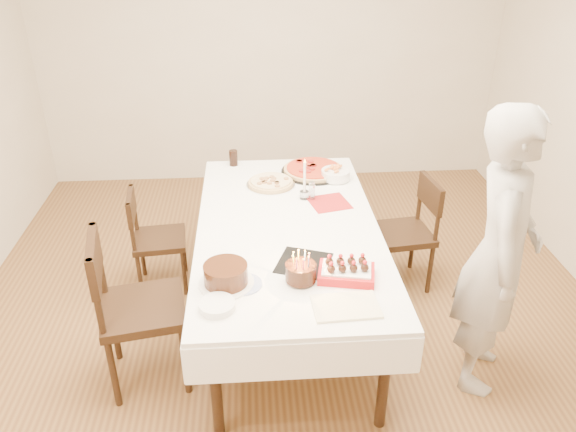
{
  "coord_description": "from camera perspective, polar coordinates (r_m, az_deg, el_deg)",
  "views": [
    {
      "loc": [
        -0.22,
        -3.0,
        2.5
      ],
      "look_at": [
        -0.0,
        0.07,
        0.82
      ],
      "focal_mm": 35.0,
      "sensor_mm": 36.0,
      "label": 1
    }
  ],
  "objects": [
    {
      "name": "floor",
      "position": [
        3.91,
        0.08,
        -11.12
      ],
      "size": [
        5.0,
        5.0,
        0.0
      ],
      "primitive_type": "plane",
      "color": "brown",
      "rests_on": "ground"
    },
    {
      "name": "wall_back",
      "position": [
        5.63,
        -1.82,
        16.78
      ],
      "size": [
        4.5,
        0.04,
        2.7
      ],
      "primitive_type": "cube",
      "color": "beige",
      "rests_on": "floor"
    },
    {
      "name": "dining_table",
      "position": [
        3.75,
        -0.0,
        -5.96
      ],
      "size": [
        1.74,
        2.39,
        0.75
      ],
      "primitive_type": "cube",
      "rotation": [
        0.0,
        0.0,
        -0.31
      ],
      "color": "white",
      "rests_on": "floor"
    },
    {
      "name": "chair_right_savory",
      "position": [
        4.19,
        11.56,
        -1.79
      ],
      "size": [
        0.48,
        0.48,
        0.85
      ],
      "primitive_type": null,
      "rotation": [
        0.0,
        0.0,
        0.12
      ],
      "color": "black",
      "rests_on": "floor"
    },
    {
      "name": "chair_left_savory",
      "position": [
        4.19,
        -12.9,
        -2.36
      ],
      "size": [
        0.44,
        0.44,
        0.79
      ],
      "primitive_type": null,
      "rotation": [
        0.0,
        0.0,
        3.25
      ],
      "color": "black",
      "rests_on": "floor"
    },
    {
      "name": "chair_left_dessert",
      "position": [
        3.36,
        -14.51,
        -9.11
      ],
      "size": [
        0.59,
        0.59,
        0.99
      ],
      "primitive_type": null,
      "rotation": [
        0.0,
        0.0,
        3.32
      ],
      "color": "black",
      "rests_on": "floor"
    },
    {
      "name": "person",
      "position": [
        3.28,
        20.64,
        -3.65
      ],
      "size": [
        0.61,
        0.73,
        1.7
      ],
      "primitive_type": "imported",
      "rotation": [
        0.0,
        0.0,
        1.18
      ],
      "color": "beige",
      "rests_on": "floor"
    },
    {
      "name": "pizza_white",
      "position": [
        4.06,
        -1.77,
        3.39
      ],
      "size": [
        0.43,
        0.43,
        0.04
      ],
      "primitive_type": "cylinder",
      "rotation": [
        0.0,
        0.0,
        0.24
      ],
      "color": "beige",
      "rests_on": "dining_table"
    },
    {
      "name": "pizza_pepperoni",
      "position": [
        4.27,
        2.58,
        4.72
      ],
      "size": [
        0.64,
        0.64,
        0.04
      ],
      "primitive_type": "cylinder",
      "rotation": [
        0.0,
        0.0,
        0.41
      ],
      "color": "red",
      "rests_on": "dining_table"
    },
    {
      "name": "red_placemat",
      "position": [
        3.83,
        4.21,
        1.32
      ],
      "size": [
        0.31,
        0.31,
        0.01
      ],
      "primitive_type": "cube",
      "rotation": [
        0.0,
        0.0,
        0.24
      ],
      "color": "#B21E1E",
      "rests_on": "dining_table"
    },
    {
      "name": "pasta_bowl",
      "position": [
        4.16,
        4.85,
        4.23
      ],
      "size": [
        0.27,
        0.27,
        0.07
      ],
      "primitive_type": "cylinder",
      "rotation": [
        0.0,
        0.0,
        -0.36
      ],
      "color": "white",
      "rests_on": "dining_table"
    },
    {
      "name": "taper_candle",
      "position": [
        3.82,
        1.69,
        3.78
      ],
      "size": [
        0.08,
        0.08,
        0.3
      ],
      "primitive_type": "cylinder",
      "rotation": [
        0.0,
        0.0,
        0.43
      ],
      "color": "white",
      "rests_on": "dining_table"
    },
    {
      "name": "shaker_pair",
      "position": [
        3.85,
        2.48,
        2.44
      ],
      "size": [
        0.12,
        0.12,
        0.11
      ],
      "primitive_type": null,
      "rotation": [
        0.0,
        0.0,
        -0.29
      ],
      "color": "white",
      "rests_on": "dining_table"
    },
    {
      "name": "cola_glass",
      "position": [
        4.4,
        -5.57,
        5.89
      ],
      "size": [
        0.09,
        0.09,
        0.12
      ],
      "primitive_type": "cylinder",
      "rotation": [
        0.0,
        0.0,
        -0.42
      ],
      "color": "black",
      "rests_on": "dining_table"
    },
    {
      "name": "layer_cake",
      "position": [
        2.99,
        -6.34,
        -5.96
      ],
      "size": [
        0.33,
        0.33,
        0.12
      ],
      "primitive_type": "cylinder",
      "rotation": [
        0.0,
        0.0,
        0.1
      ],
      "color": "#371B0D",
      "rests_on": "dining_table"
    },
    {
      "name": "cake_board",
      "position": [
        3.18,
        1.61,
        -4.82
      ],
      "size": [
        0.36,
        0.36,
        0.01
      ],
      "primitive_type": "cube",
      "rotation": [
        0.0,
        0.0,
        -0.35
      ],
      "color": "black",
      "rests_on": "dining_table"
    },
    {
      "name": "birthday_cake",
      "position": [
        2.98,
        1.31,
        -5.2
      ],
      "size": [
        0.21,
        0.21,
        0.16
      ],
      "primitive_type": "cylinder",
      "rotation": [
        0.0,
        0.0,
        0.36
      ],
      "color": "#361A0E",
      "rests_on": "dining_table"
    },
    {
      "name": "strawberry_box",
      "position": [
        3.05,
        5.96,
        -5.66
      ],
      "size": [
        0.33,
        0.26,
        0.08
      ],
      "primitive_type": null,
      "rotation": [
        0.0,
        0.0,
        -0.21
      ],
      "color": "#B31417",
      "rests_on": "dining_table"
    },
    {
      "name": "box_lid",
      "position": [
        2.86,
        5.89,
        -9.23
      ],
      "size": [
        0.34,
        0.24,
        0.03
      ],
      "primitive_type": "cube",
      "rotation": [
        0.0,
        0.0,
        0.05
      ],
      "color": "beige",
      "rests_on": "dining_table"
    },
    {
      "name": "plate_stack",
      "position": [
        2.85,
        -7.22,
        -9.0
      ],
      "size": [
        0.21,
        0.21,
        0.04
      ],
      "primitive_type": "cylinder",
      "rotation": [
        0.0,
        0.0,
        -0.17
      ],
      "color": "white",
      "rests_on": "dining_table"
    },
    {
      "name": "china_plate",
      "position": [
        3.01,
        -4.6,
        -6.92
      ],
      "size": [
        0.26,
        0.26,
        0.01
      ],
      "primitive_type": "cylinder",
      "rotation": [
        0.0,
        0.0,
        -0.3
      ],
      "color": "white",
      "rests_on": "dining_table"
    }
  ]
}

